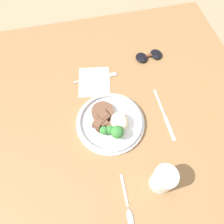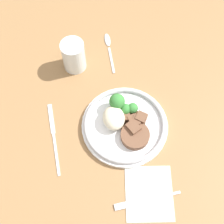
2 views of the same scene
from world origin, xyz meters
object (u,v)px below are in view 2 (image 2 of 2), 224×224
fork (141,201)px  knife (54,135)px  juice_glass (74,57)px  spoon (108,45)px  plate (125,124)px

fork → knife: fork is taller
juice_glass → spoon: juice_glass is taller
plate → spoon: (0.28, -0.01, -0.02)m
fork → juice_glass: bearing=-78.5°
fork → knife: (0.22, 0.19, -0.00)m
plate → juice_glass: juice_glass is taller
juice_glass → spoon: size_ratio=0.65×
spoon → knife: bearing=144.8°
fork → spoon: same height
juice_glass → fork: 0.45m
plate → juice_glass: bearing=24.6°
juice_glass → spoon: 0.13m
fork → knife: size_ratio=0.81×
knife → plate: bearing=-93.7°
juice_glass → fork: bearing=-166.9°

